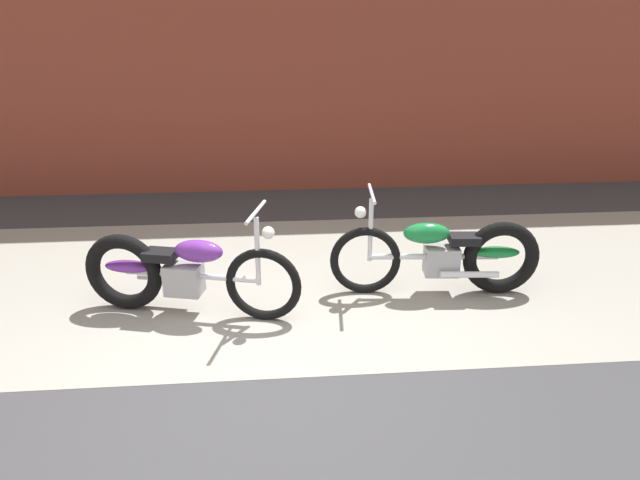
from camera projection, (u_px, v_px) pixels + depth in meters
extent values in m
plane|color=#38383A|center=(276.00, 379.00, 4.31)|extent=(80.00, 80.00, 0.00)
cube|color=gray|center=(274.00, 279.00, 5.93)|extent=(36.00, 3.50, 0.01)
cube|color=brown|center=(267.00, 31.00, 8.28)|extent=(36.00, 0.50, 4.63)
torus|color=black|center=(263.00, 285.00, 5.03)|extent=(0.68, 0.24, 0.68)
torus|color=black|center=(124.00, 272.00, 5.22)|extent=(0.74, 0.30, 0.73)
cylinder|color=silver|center=(192.00, 276.00, 5.12)|extent=(1.21, 0.36, 0.06)
cube|color=#99999E|center=(184.00, 279.00, 5.14)|extent=(0.36, 0.29, 0.28)
ellipsoid|color=#6B2D93|center=(199.00, 251.00, 5.02)|extent=(0.47, 0.29, 0.20)
ellipsoid|color=#6B2D93|center=(128.00, 266.00, 5.19)|extent=(0.47, 0.28, 0.10)
cube|color=black|center=(160.00, 255.00, 5.09)|extent=(0.32, 0.26, 0.08)
cylinder|color=silver|center=(257.00, 252.00, 4.93)|extent=(0.05, 0.05, 0.62)
cylinder|color=silver|center=(256.00, 212.00, 4.79)|extent=(0.17, 0.57, 0.03)
sphere|color=white|center=(268.00, 233.00, 4.84)|extent=(0.11, 0.11, 0.11)
cylinder|color=silver|center=(166.00, 278.00, 5.35)|extent=(0.55, 0.19, 0.06)
torus|color=black|center=(365.00, 261.00, 5.53)|extent=(0.68, 0.13, 0.68)
torus|color=black|center=(501.00, 258.00, 5.52)|extent=(0.74, 0.19, 0.73)
cylinder|color=silver|center=(433.00, 257.00, 5.51)|extent=(1.24, 0.16, 0.06)
cube|color=#99999E|center=(441.00, 260.00, 5.53)|extent=(0.34, 0.25, 0.28)
ellipsoid|color=#197A38|center=(427.00, 233.00, 5.42)|extent=(0.45, 0.22, 0.20)
ellipsoid|color=#197A38|center=(496.00, 252.00, 5.50)|extent=(0.45, 0.21, 0.10)
cube|color=black|center=(464.00, 239.00, 5.45)|extent=(0.30, 0.22, 0.08)
cylinder|color=silver|center=(371.00, 230.00, 5.41)|extent=(0.05, 0.05, 0.62)
cylinder|color=silver|center=(372.00, 194.00, 5.28)|extent=(0.08, 0.58, 0.03)
sphere|color=white|center=(360.00, 212.00, 5.35)|extent=(0.11, 0.11, 0.11)
cylinder|color=silver|center=(469.00, 275.00, 5.42)|extent=(0.55, 0.10, 0.06)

